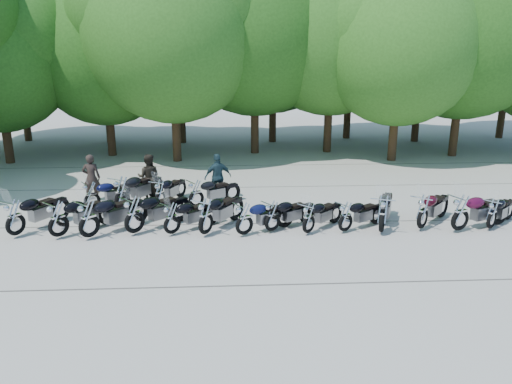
{
  "coord_description": "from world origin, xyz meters",
  "views": [
    {
      "loc": [
        -0.81,
        -14.2,
        5.69
      ],
      "look_at": [
        0.0,
        1.5,
        1.1
      ],
      "focal_mm": 35.0,
      "sensor_mm": 36.0,
      "label": 1
    }
  ],
  "objects_px": {
    "rider_1": "(149,177)",
    "motorcycle_5": "(206,215)",
    "motorcycle_6": "(244,218)",
    "motorcycle_8": "(309,217)",
    "motorcycle_4": "(172,217)",
    "motorcycle_9": "(346,216)",
    "motorcycle_13": "(492,213)",
    "motorcycle_15": "(122,192)",
    "motorcycle_3": "(134,214)",
    "motorcycle_16": "(160,193)",
    "motorcycle_1": "(58,218)",
    "rider_2": "(218,177)",
    "motorcycle_10": "(383,213)",
    "motorcycle_11": "(423,211)",
    "motorcycle_0": "(15,216)",
    "motorcycle_17": "(196,193)",
    "motorcycle_7": "(272,215)",
    "motorcycle_12": "(461,212)",
    "motorcycle_2": "(89,218)",
    "motorcycle_14": "(92,195)",
    "rider_0": "(91,178)"
  },
  "relations": [
    {
      "from": "motorcycle_6",
      "to": "motorcycle_16",
      "type": "height_order",
      "value": "motorcycle_6"
    },
    {
      "from": "motorcycle_11",
      "to": "motorcycle_16",
      "type": "distance_m",
      "value": 9.13
    },
    {
      "from": "motorcycle_4",
      "to": "rider_1",
      "type": "xyz_separation_m",
      "value": [
        -1.29,
        3.9,
        0.3
      ]
    },
    {
      "from": "motorcycle_1",
      "to": "motorcycle_4",
      "type": "xyz_separation_m",
      "value": [
        3.45,
        0.08,
        -0.08
      ]
    },
    {
      "from": "motorcycle_7",
      "to": "motorcycle_8",
      "type": "xyz_separation_m",
      "value": [
        1.12,
        -0.23,
        -0.01
      ]
    },
    {
      "from": "motorcycle_13",
      "to": "motorcycle_11",
      "type": "bearing_deg",
      "value": 46.13
    },
    {
      "from": "motorcycle_5",
      "to": "motorcycle_13",
      "type": "bearing_deg",
      "value": -146.05
    },
    {
      "from": "motorcycle_7",
      "to": "motorcycle_12",
      "type": "distance_m",
      "value": 5.94
    },
    {
      "from": "motorcycle_16",
      "to": "rider_1",
      "type": "xyz_separation_m",
      "value": [
        -0.55,
        1.08,
        0.31
      ]
    },
    {
      "from": "motorcycle_3",
      "to": "motorcycle_10",
      "type": "height_order",
      "value": "motorcycle_3"
    },
    {
      "from": "motorcycle_6",
      "to": "motorcycle_10",
      "type": "relative_size",
      "value": 0.87
    },
    {
      "from": "motorcycle_12",
      "to": "motorcycle_6",
      "type": "bearing_deg",
      "value": 67.99
    },
    {
      "from": "motorcycle_6",
      "to": "motorcycle_8",
      "type": "bearing_deg",
      "value": -118.13
    },
    {
      "from": "motorcycle_8",
      "to": "motorcycle_13",
      "type": "distance_m",
      "value": 5.93
    },
    {
      "from": "motorcycle_14",
      "to": "motorcycle_8",
      "type": "bearing_deg",
      "value": -142.94
    },
    {
      "from": "motorcycle_1",
      "to": "motorcycle_10",
      "type": "height_order",
      "value": "motorcycle_10"
    },
    {
      "from": "motorcycle_4",
      "to": "motorcycle_9",
      "type": "distance_m",
      "value": 5.45
    },
    {
      "from": "rider_2",
      "to": "motorcycle_15",
      "type": "bearing_deg",
      "value": 1.43
    },
    {
      "from": "motorcycle_10",
      "to": "rider_0",
      "type": "distance_m",
      "value": 10.82
    },
    {
      "from": "motorcycle_3",
      "to": "rider_1",
      "type": "bearing_deg",
      "value": -41.15
    },
    {
      "from": "motorcycle_11",
      "to": "motorcycle_16",
      "type": "height_order",
      "value": "motorcycle_11"
    },
    {
      "from": "motorcycle_1",
      "to": "motorcycle_11",
      "type": "relative_size",
      "value": 1.02
    },
    {
      "from": "motorcycle_13",
      "to": "motorcycle_15",
      "type": "distance_m",
      "value": 12.51
    },
    {
      "from": "rider_1",
      "to": "motorcycle_5",
      "type": "bearing_deg",
      "value": 125.0
    },
    {
      "from": "motorcycle_14",
      "to": "rider_0",
      "type": "height_order",
      "value": "rider_0"
    },
    {
      "from": "motorcycle_3",
      "to": "motorcycle_6",
      "type": "xyz_separation_m",
      "value": [
        3.42,
        -0.31,
        -0.09
      ]
    },
    {
      "from": "motorcycle_4",
      "to": "motorcycle_14",
      "type": "xyz_separation_m",
      "value": [
        -3.14,
        2.61,
        0.01
      ]
    },
    {
      "from": "motorcycle_11",
      "to": "motorcycle_14",
      "type": "xyz_separation_m",
      "value": [
        -11.11,
        2.56,
        -0.06
      ]
    },
    {
      "from": "motorcycle_0",
      "to": "motorcycle_8",
      "type": "xyz_separation_m",
      "value": [
        9.08,
        -0.25,
        -0.1
      ]
    },
    {
      "from": "motorcycle_0",
      "to": "motorcycle_17",
      "type": "height_order",
      "value": "motorcycle_0"
    },
    {
      "from": "motorcycle_3",
      "to": "motorcycle_16",
      "type": "distance_m",
      "value": 2.74
    },
    {
      "from": "motorcycle_2",
      "to": "motorcycle_4",
      "type": "distance_m",
      "value": 2.5
    },
    {
      "from": "motorcycle_10",
      "to": "motorcycle_1",
      "type": "bearing_deg",
      "value": 21.63
    },
    {
      "from": "motorcycle_7",
      "to": "motorcycle_17",
      "type": "distance_m",
      "value": 3.64
    },
    {
      "from": "motorcycle_13",
      "to": "motorcycle_15",
      "type": "relative_size",
      "value": 0.82
    },
    {
      "from": "motorcycle_8",
      "to": "motorcycle_9",
      "type": "bearing_deg",
      "value": -130.26
    },
    {
      "from": "motorcycle_3",
      "to": "motorcycle_16",
      "type": "relative_size",
      "value": 1.19
    },
    {
      "from": "motorcycle_2",
      "to": "motorcycle_7",
      "type": "relative_size",
      "value": 1.19
    },
    {
      "from": "motorcycle_10",
      "to": "motorcycle_11",
      "type": "relative_size",
      "value": 1.06
    },
    {
      "from": "motorcycle_5",
      "to": "motorcycle_10",
      "type": "height_order",
      "value": "motorcycle_10"
    },
    {
      "from": "motorcycle_10",
      "to": "motorcycle_0",
      "type": "bearing_deg",
      "value": 20.76
    },
    {
      "from": "motorcycle_9",
      "to": "motorcycle_15",
      "type": "distance_m",
      "value": 7.93
    },
    {
      "from": "motorcycle_5",
      "to": "rider_1",
      "type": "bearing_deg",
      "value": -25.89
    },
    {
      "from": "motorcycle_1",
      "to": "motorcycle_6",
      "type": "bearing_deg",
      "value": -137.55
    },
    {
      "from": "rider_0",
      "to": "motorcycle_14",
      "type": "bearing_deg",
      "value": 98.45
    },
    {
      "from": "motorcycle_9",
      "to": "motorcycle_17",
      "type": "xyz_separation_m",
      "value": [
        -4.87,
        2.73,
        0.03
      ]
    },
    {
      "from": "motorcycle_13",
      "to": "motorcycle_1",
      "type": "bearing_deg",
      "value": 49.01
    },
    {
      "from": "motorcycle_1",
      "to": "motorcycle_8",
      "type": "bearing_deg",
      "value": -136.78
    },
    {
      "from": "motorcycle_11",
      "to": "motorcycle_2",
      "type": "bearing_deg",
      "value": 44.86
    },
    {
      "from": "motorcycle_14",
      "to": "motorcycle_15",
      "type": "distance_m",
      "value": 1.11
    }
  ]
}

